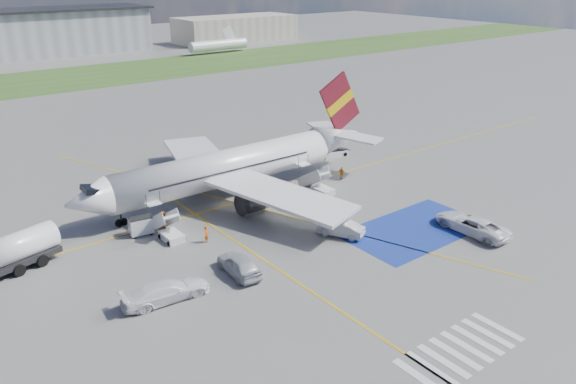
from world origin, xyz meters
The scene contains 22 objects.
ground centered at (0.00, 0.00, 0.00)m, with size 400.00×400.00×0.00m, color #60605E.
grass_strip centered at (0.00, 95.00, 0.01)m, with size 400.00×30.00×0.01m, color #2D4C1E.
taxiway_line_main centered at (0.00, 12.00, 0.01)m, with size 120.00×0.20×0.01m, color gold.
taxiway_line_cross centered at (-5.00, -10.00, 0.01)m, with size 0.20×60.00×0.01m, color gold.
taxiway_line_diag centered at (0.00, 12.00, 0.01)m, with size 0.20×60.00×0.01m, color gold.
staging_box centered at (10.00, -4.00, 0.01)m, with size 14.00×8.00×0.01m, color navy.
crosswalk centered at (-1.80, -18.00, 0.01)m, with size 9.00×4.00×0.01m.
terminal_centre centered at (20.00, 135.00, 6.00)m, with size 48.00×18.00×12.00m, color gray.
terminal_east centered at (75.00, 128.00, 4.00)m, with size 40.00×16.00×8.00m, color #9D9587.
airliner centered at (1.51, 14.00, 3.39)m, with size 36.81×32.95×11.92m.
airstairs_fwd centered at (-9.50, 8.70, 0.62)m, with size 1.90×5.20×3.60m.
airstairs_aft centered at (9.00, 8.70, 0.62)m, with size 1.90×5.20×3.60m.
fuel_tanker centered at (-23.26, 11.00, 1.34)m, with size 9.67×4.73×3.20m.
gpu_cart centered at (-11.23, 11.12, 0.80)m, with size 2.32×1.69×1.78m.
belt_loader centered at (18.57, 17.37, 0.35)m, with size 4.87×2.41×1.41m.
car_silver_a centered at (-7.93, -0.67, 0.85)m, with size 2.02×5.02×1.71m, color #B1B3B8.
car_silver_b centered at (3.45, -0.62, 0.73)m, with size 1.55×4.43×1.46m, color #A5A8AC.
van_white_a centered at (13.79, -7.68, 1.07)m, with size 2.63×5.70×2.14m, color white.
van_white_b centered at (-14.47, -0.60, 1.00)m, with size 2.08×5.11×2.00m, color white.
crew_fwd centered at (-7.14, 5.92, 0.79)m, with size 0.57×0.38×1.57m, color #F3600C.
crew_nose centered at (-8.99, 10.94, 0.90)m, with size 0.88×0.68×1.80m, color #E25A0B.
crew_aft centered at (13.77, 10.38, 0.77)m, with size 0.90×0.38×1.54m, color orange.
Camera 1 is at (-29.49, -35.05, 23.66)m, focal length 35.00 mm.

